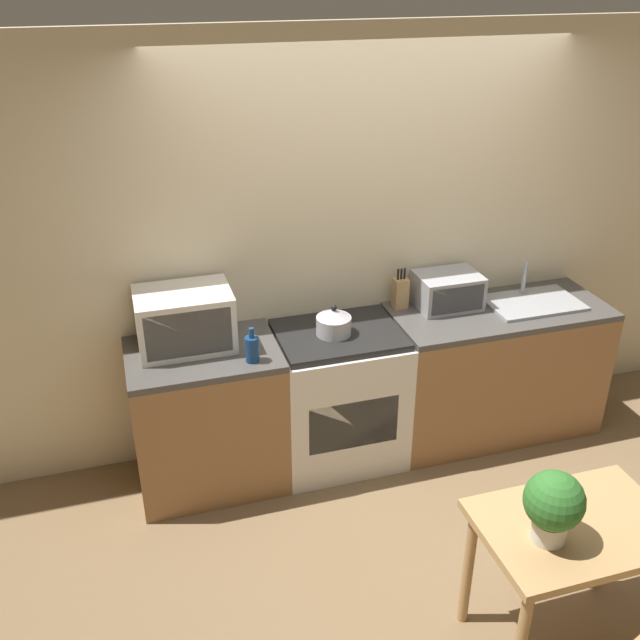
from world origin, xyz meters
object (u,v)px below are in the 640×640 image
(bottle, at_px, (252,348))
(microwave, at_px, (185,319))
(stove_range, at_px, (338,396))
(dining_table, at_px, (573,543))
(kettle, at_px, (334,322))
(toaster_oven, at_px, (448,291))

(bottle, bearing_deg, microwave, 139.32)
(stove_range, xyz_separation_m, microwave, (-0.89, 0.09, 0.62))
(microwave, relative_size, dining_table, 0.64)
(kettle, relative_size, bottle, 1.02)
(stove_range, relative_size, toaster_oven, 2.26)
(bottle, xyz_separation_m, dining_table, (1.11, -1.46, -0.37))
(kettle, height_order, toaster_oven, toaster_oven)
(kettle, bearing_deg, stove_range, 18.34)
(bottle, xyz_separation_m, toaster_oven, (1.34, 0.32, 0.03))
(stove_range, height_order, dining_table, stove_range)
(microwave, distance_m, dining_table, 2.30)
(stove_range, height_order, microwave, microwave)
(bottle, relative_size, toaster_oven, 0.52)
(microwave, distance_m, bottle, 0.44)
(toaster_oven, distance_m, dining_table, 1.84)
(toaster_oven, bearing_deg, bottle, -166.34)
(bottle, bearing_deg, dining_table, -52.82)
(stove_range, distance_m, microwave, 1.09)
(kettle, xyz_separation_m, toaster_oven, (0.81, 0.15, 0.03))
(stove_range, distance_m, toaster_oven, 0.96)
(bottle, height_order, toaster_oven, toaster_oven)
(microwave, xyz_separation_m, bottle, (0.33, -0.28, -0.09))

